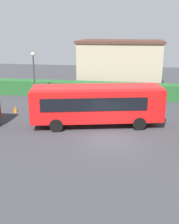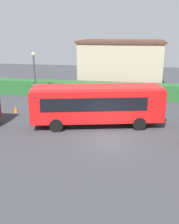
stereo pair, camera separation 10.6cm
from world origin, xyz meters
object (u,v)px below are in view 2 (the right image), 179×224
Objects in this scene: bus_red at (97,103)px; traffic_cone at (16,109)px; person_left at (77,103)px; lamppost at (34,72)px.

bus_red is 8.44m from traffic_cone.
traffic_cone is (-7.94, 2.42, -1.54)m from bus_red.
person_left is 3.19× the size of traffic_cone.
bus_red is 5.41× the size of person_left.
lamppost is (-4.94, 2.76, 2.25)m from person_left.
person_left is 5.80m from traffic_cone.
bus_red is 2.00× the size of lamppost.
lamppost reaches higher than person_left.
person_left is 6.09m from lamppost.
bus_red is 17.25× the size of traffic_cone.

